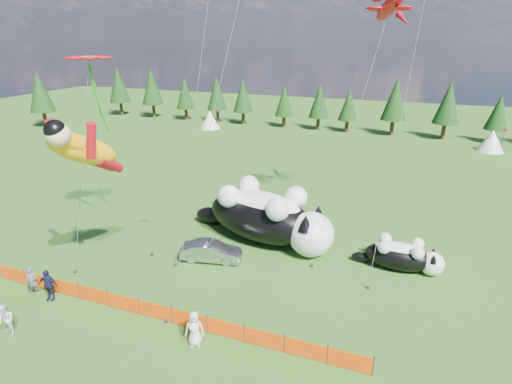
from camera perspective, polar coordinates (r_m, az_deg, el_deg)
ground at (r=24.62m, az=-10.13°, el=-13.26°), size 160.00×160.00×0.00m
safety_fence at (r=22.31m, az=-14.17°, el=-16.15°), size 22.06×0.06×1.10m
tree_line at (r=63.95m, az=10.37°, el=12.15°), size 90.00×4.00×8.00m
festival_tents at (r=58.59m, az=20.01°, el=7.80°), size 50.00×3.20×2.80m
cat_large at (r=28.34m, az=1.55°, el=-3.43°), size 11.34×5.97×4.15m
cat_small at (r=27.07m, az=20.25°, el=-8.53°), size 5.62×2.02×2.03m
car at (r=26.67m, az=-6.40°, el=-8.44°), size 4.20×2.16×1.32m
spectator_a at (r=26.40m, az=-29.35°, el=-11.08°), size 0.78×0.69×1.81m
spectator_b at (r=23.92m, az=-32.12°, el=-15.27°), size 0.92×0.65×1.73m
spectator_c at (r=25.55m, az=-27.56°, el=-11.69°), size 1.20×0.76×1.90m
spectator_e at (r=20.21m, az=-8.79°, el=-18.73°), size 1.06×0.90×1.83m
superhero_kite at (r=22.90m, az=-23.34°, el=5.58°), size 5.29×6.66×10.87m
gecko_kite at (r=29.30m, az=18.55°, el=23.79°), size 5.15×10.45×17.51m
flower_kite at (r=27.45m, az=-22.75°, el=16.93°), size 3.23×5.86×13.17m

